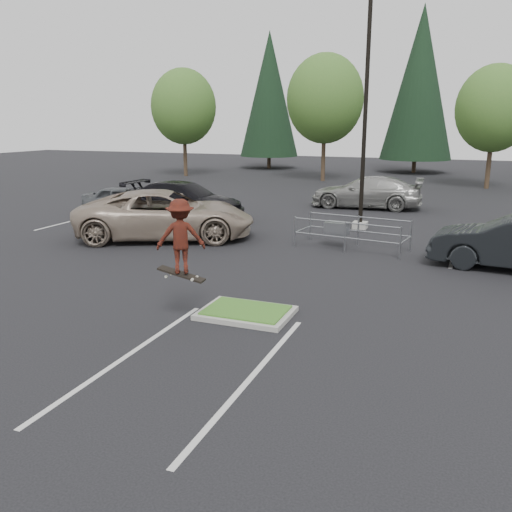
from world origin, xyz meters
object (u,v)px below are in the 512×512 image
(decid_b, at_px, (325,102))
(car_far_silver, at_px, (367,192))
(car_l_black, at_px, (184,200))
(conif_a, at_px, (269,95))
(skateboarder, at_px, (180,237))
(car_l_tan, at_px, (163,215))
(car_l_grey, at_px, (123,200))
(decid_c, at_px, (494,111))
(cart_corral, at_px, (340,229))
(light_pole, at_px, (365,122))
(decid_a, at_px, (184,109))
(conif_b, at_px, (420,83))

(decid_b, height_order, car_far_silver, decid_b)
(decid_b, relative_size, car_l_black, 1.58)
(conif_a, xyz_separation_m, car_far_silver, (13.69, -22.00, -6.24))
(decid_b, distance_m, skateboarder, 32.14)
(skateboarder, bearing_deg, car_l_black, -89.31)
(skateboarder, relative_size, car_l_tan, 0.27)
(car_l_grey, distance_m, car_far_silver, 12.94)
(decid_b, distance_m, decid_c, 12.05)
(cart_corral, height_order, car_far_silver, car_far_silver)
(light_pole, distance_m, decid_a, 25.86)
(decid_a, xyz_separation_m, skateboarder, (16.81, -31.03, -3.51))
(light_pole, relative_size, conif_b, 0.70)
(light_pole, height_order, cart_corral, light_pole)
(decid_b, bearing_deg, conif_a, 130.17)
(decid_c, distance_m, car_l_black, 23.47)
(light_pole, height_order, car_l_grey, light_pole)
(conif_b, height_order, car_l_tan, conif_b)
(decid_c, xyz_separation_m, car_l_tan, (-12.49, -22.83, -4.28))
(skateboarder, bearing_deg, car_far_silver, -120.52)
(decid_a, xyz_separation_m, car_l_grey, (6.51, -18.53, -4.87))
(car_l_black, xyz_separation_m, car_far_silver, (7.69, 6.50, -0.03))
(skateboarder, distance_m, car_l_grey, 16.25)
(conif_a, bearing_deg, cart_corral, -65.60)
(decid_a, bearing_deg, decid_b, 2.39)
(conif_a, distance_m, car_far_silver, 26.65)
(car_l_tan, bearing_deg, decid_a, 2.64)
(decid_b, height_order, car_l_grey, decid_b)
(decid_c, bearing_deg, cart_corral, -104.19)
(decid_c, height_order, car_l_black, decid_c)
(decid_b, height_order, conif_a, conif_a)
(cart_corral, height_order, car_l_tan, car_l_tan)
(conif_a, xyz_separation_m, cart_corral, (14.49, -31.93, -6.38))
(car_l_black, xyz_separation_m, car_l_grey, (-3.50, 0.00, -0.18))
(car_far_silver, bearing_deg, decid_b, -158.73)
(light_pole, xyz_separation_m, cart_corral, (-0.01, -3.93, -3.84))
(conif_b, height_order, car_l_black, conif_b)
(decid_b, bearing_deg, conif_b, 58.91)
(decid_a, height_order, decid_c, decid_a)
(car_l_grey, bearing_deg, light_pole, -98.16)
(decid_a, height_order, car_l_grey, decid_a)
(cart_corral, bearing_deg, light_pole, 98.34)
(conif_a, relative_size, car_l_grey, 3.13)
(car_l_black, bearing_deg, decid_c, -35.00)
(decid_a, bearing_deg, decid_c, -0.48)
(conif_b, bearing_deg, car_l_black, -105.42)
(light_pole, bearing_deg, car_l_grey, -177.61)
(car_l_black, bearing_deg, conif_b, -13.08)
(car_l_black, bearing_deg, conif_a, 14.23)
(car_l_grey, height_order, car_far_silver, car_far_silver)
(light_pole, xyz_separation_m, conif_b, (-0.50, 28.50, 3.29))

